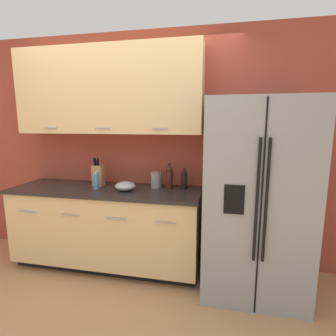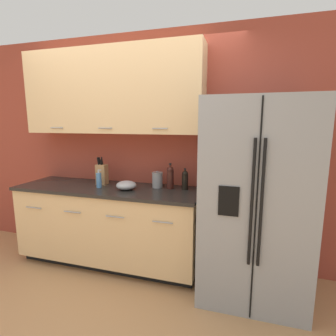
% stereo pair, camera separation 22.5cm
% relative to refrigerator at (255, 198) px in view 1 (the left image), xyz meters
% --- Properties ---
extents(ground_plane, '(14.00, 14.00, 0.00)m').
position_rel_refrigerator_xyz_m(ground_plane, '(-1.39, -0.59, -0.91)').
color(ground_plane, '#B27F51').
extents(wall_back, '(10.00, 0.39, 2.60)m').
position_rel_refrigerator_xyz_m(wall_back, '(-1.44, 0.38, 0.59)').
color(wall_back, '#993D2D').
rests_on(wall_back, ground_plane).
extents(counter_unit, '(2.08, 0.64, 0.90)m').
position_rel_refrigerator_xyz_m(counter_unit, '(-1.55, 0.09, -0.45)').
color(counter_unit, black).
rests_on(counter_unit, ground_plane).
extents(refrigerator, '(0.93, 0.83, 1.82)m').
position_rel_refrigerator_xyz_m(refrigerator, '(0.00, 0.00, 0.00)').
color(refrigerator, gray).
rests_on(refrigerator, ground_plane).
extents(knife_block, '(0.12, 0.09, 0.32)m').
position_rel_refrigerator_xyz_m(knife_block, '(-1.69, 0.19, 0.11)').
color(knife_block, '#A87A4C').
rests_on(knife_block, counter_unit).
extents(wine_bottle, '(0.08, 0.08, 0.28)m').
position_rel_refrigerator_xyz_m(wine_bottle, '(-0.87, 0.22, 0.12)').
color(wine_bottle, '#3D1914').
rests_on(wine_bottle, counter_unit).
extents(soap_dispenser, '(0.06, 0.06, 0.20)m').
position_rel_refrigerator_xyz_m(soap_dispenser, '(-1.64, 0.04, 0.08)').
color(soap_dispenser, '#4C7FB2').
rests_on(soap_dispenser, counter_unit).
extents(oil_bottle, '(0.07, 0.07, 0.23)m').
position_rel_refrigerator_xyz_m(oil_bottle, '(-0.71, 0.23, 0.10)').
color(oil_bottle, black).
rests_on(oil_bottle, counter_unit).
extents(steel_canister, '(0.12, 0.12, 0.19)m').
position_rel_refrigerator_xyz_m(steel_canister, '(-1.02, 0.23, 0.08)').
color(steel_canister, gray).
rests_on(steel_canister, counter_unit).
extents(mixing_bowl, '(0.22, 0.22, 0.09)m').
position_rel_refrigerator_xyz_m(mixing_bowl, '(-1.31, 0.05, 0.04)').
color(mixing_bowl, '#A3A3A5').
rests_on(mixing_bowl, counter_unit).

